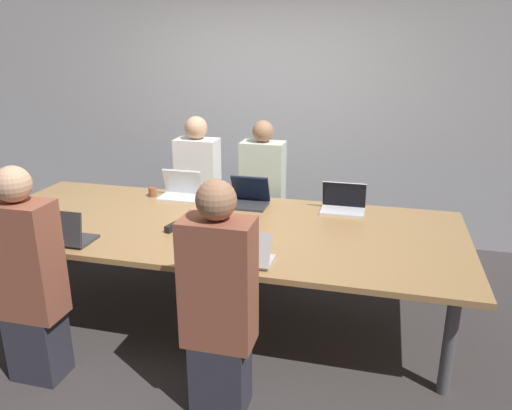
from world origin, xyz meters
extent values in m
plane|color=#383333|center=(0.00, 0.00, 0.00)|extent=(24.00, 24.00, 0.00)
cube|color=#ADADB2|center=(0.00, 1.86, 1.40)|extent=(12.00, 0.06, 2.80)
cube|color=#9E7547|center=(0.00, 0.00, 0.73)|extent=(3.73, 1.53, 0.04)
cylinder|color=#4C4C51|center=(1.69, -0.59, 0.35)|extent=(0.08, 0.08, 0.71)
cylinder|color=#4C4C51|center=(-1.69, 0.59, 0.35)|extent=(0.08, 0.08, 0.71)
cylinder|color=#4C4C51|center=(1.69, 0.59, 0.35)|extent=(0.08, 0.08, 0.71)
cube|color=silver|center=(-0.51, 0.53, 0.76)|extent=(0.36, 0.23, 0.02)
cube|color=silver|center=(-0.51, 0.62, 0.88)|extent=(0.36, 0.08, 0.23)
cube|color=silver|center=(-0.51, 0.61, 0.88)|extent=(0.36, 0.08, 0.22)
cube|color=#2D2D38|center=(-0.50, 0.99, 0.23)|extent=(0.32, 0.24, 0.45)
cube|color=silver|center=(-0.50, 0.99, 0.82)|extent=(0.40, 0.24, 0.75)
sphere|color=tan|center=(-0.50, 0.99, 1.30)|extent=(0.21, 0.21, 0.21)
cylinder|color=brown|center=(-0.77, 0.54, 0.79)|extent=(0.07, 0.07, 0.08)
cube|color=#333338|center=(-0.89, -0.56, 0.76)|extent=(0.35, 0.24, 0.02)
cube|color=#333338|center=(-0.89, -0.67, 0.88)|extent=(0.36, 0.05, 0.24)
cube|color=black|center=(-0.89, -0.66, 0.88)|extent=(0.35, 0.05, 0.23)
cube|color=#2D2D38|center=(-0.85, -1.06, 0.23)|extent=(0.32, 0.24, 0.45)
cube|color=brown|center=(-0.85, -1.06, 0.82)|extent=(0.40, 0.24, 0.75)
sphere|color=tan|center=(-0.85, -1.06, 1.30)|extent=(0.22, 0.22, 0.22)
cube|color=silver|center=(0.93, 0.52, 0.76)|extent=(0.35, 0.22, 0.02)
cube|color=silver|center=(0.93, 0.61, 0.88)|extent=(0.36, 0.08, 0.22)
cube|color=black|center=(0.93, 0.60, 0.87)|extent=(0.35, 0.08, 0.22)
cube|color=#B7B7BC|center=(0.41, -0.58, 0.76)|extent=(0.35, 0.22, 0.02)
cube|color=#B7B7BC|center=(0.41, -0.65, 0.87)|extent=(0.35, 0.09, 0.21)
cube|color=#0F1933|center=(0.41, -0.64, 0.86)|extent=(0.35, 0.09, 0.20)
cube|color=#2D2D38|center=(0.38, -1.05, 0.23)|extent=(0.32, 0.24, 0.45)
cube|color=brown|center=(0.38, -1.05, 0.82)|extent=(0.40, 0.24, 0.75)
sphere|color=#9E7051|center=(0.38, -1.05, 1.31)|extent=(0.22, 0.22, 0.22)
cube|color=#333338|center=(0.14, 0.48, 0.76)|extent=(0.32, 0.25, 0.02)
cube|color=#333338|center=(0.14, 0.56, 0.88)|extent=(0.32, 0.12, 0.24)
cube|color=#0F1933|center=(0.14, 0.55, 0.88)|extent=(0.32, 0.12, 0.23)
cube|color=#2D2D38|center=(0.14, 1.01, 0.23)|extent=(0.32, 0.24, 0.45)
cube|color=beige|center=(0.14, 1.01, 0.82)|extent=(0.40, 0.24, 0.75)
sphere|color=#9E7051|center=(0.14, 1.01, 1.29)|extent=(0.20, 0.20, 0.20)
cylinder|color=#232328|center=(-0.14, 0.47, 0.78)|extent=(0.09, 0.09, 0.08)
cube|color=black|center=(-0.26, -0.19, 0.77)|extent=(0.08, 0.16, 0.05)
camera|label=1|loc=(1.20, -3.38, 2.11)|focal=35.00mm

